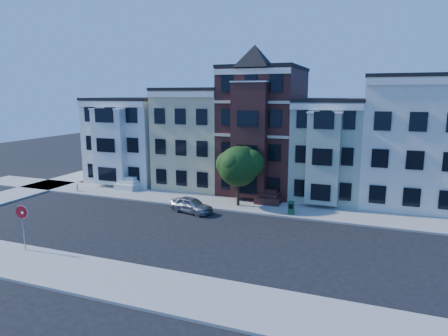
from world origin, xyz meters
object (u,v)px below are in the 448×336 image
at_px(fire_hydrant, 77,188).
at_px(stop_sign, 23,225).
at_px(parked_car, 191,205).
at_px(newspaper_box, 291,208).
at_px(street_tree, 238,169).

height_order(fire_hydrant, stop_sign, stop_sign).
bearing_deg(parked_car, stop_sign, 167.33).
bearing_deg(newspaper_box, parked_car, -169.47).
bearing_deg(stop_sign, fire_hydrant, 134.54).
xyz_separation_m(parked_car, newspaper_box, (7.93, 2.07, 0.02)).
distance_m(fire_hydrant, stop_sign, 15.49).
bearing_deg(stop_sign, parked_car, 77.28).
bearing_deg(street_tree, newspaper_box, -10.46).
relative_size(parked_car, newspaper_box, 3.65).
relative_size(newspaper_box, fire_hydrant, 1.80).
height_order(street_tree, parked_car, street_tree).
height_order(parked_car, fire_hydrant, parked_car).
relative_size(street_tree, fire_hydrant, 11.02).
bearing_deg(newspaper_box, street_tree, 165.47).
bearing_deg(parked_car, street_tree, -31.11).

